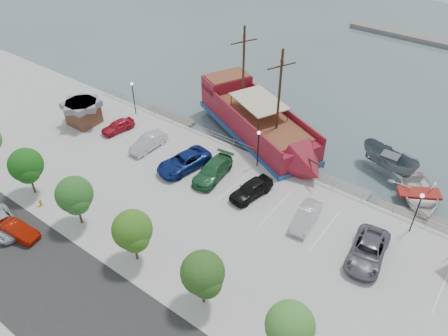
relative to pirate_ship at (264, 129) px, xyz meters
The scene contains 29 objects.
ground 11.78m from the pirate_ship, 78.50° to the right, with size 160.00×160.00×0.00m, color #435255.
street 27.46m from the pirate_ship, 85.18° to the right, with size 100.00×8.00×0.04m, color #242424.
sidewalk 21.49m from the pirate_ship, 83.83° to the right, with size 100.00×4.00×0.05m, color #AAA9A5.
seawall_railing 4.28m from the pirate_ship, 56.91° to the right, with size 50.00×0.06×1.00m.
pirate_ship is the anchor object (origin of this frame).
patrol_boat 13.84m from the pirate_ship, 14.97° to the left, with size 2.49×6.61×2.56m, color slate.
speedboat 17.51m from the pirate_ship, ahead, with size 4.97×6.96×1.44m, color white.
dock_west 13.13m from the pirate_ship, behind, with size 7.27×2.08×0.42m, color #696258.
dock_mid 10.17m from the pirate_ship, 12.37° to the right, with size 7.62×2.18×0.44m, color slate.
dock_east 18.64m from the pirate_ship, ahead, with size 7.65×2.19×0.44m, color slate.
shed 21.50m from the pirate_ship, 152.14° to the right, with size 3.56×3.56×2.90m.
street_van 27.99m from the pirate_ship, 112.29° to the right, with size 2.29×4.96×1.38m, color silver.
street_sedan 27.18m from the pirate_ship, 109.13° to the right, with size 1.47×4.22×1.39m, color #8D1202.
fire_hydrant 24.54m from the pirate_ship, 115.49° to the right, with size 0.26×0.26×0.75m.
lamp_post_left 16.52m from the pirate_ship, 162.87° to the right, with size 0.36×0.36×4.28m.
lamp_post_mid 5.64m from the pirate_ship, 64.52° to the right, with size 0.36×0.36×4.28m.
lamp_post_right 19.02m from the pirate_ship, 14.81° to the right, with size 0.36×0.36×4.28m.
tree_b 24.91m from the pirate_ship, 120.37° to the right, with size 3.30×3.20×5.00m.
tree_c 22.22m from the pirate_ship, 104.52° to the right, with size 3.30×3.20×5.00m.
tree_d 21.56m from the pirate_ship, 86.12° to the right, with size 3.30×3.20×5.00m.
tree_e 23.12m from the pirate_ship, 68.46° to the right, with size 3.30×3.20×5.00m.
tree_f 26.49m from the pirate_ship, 54.18° to the right, with size 3.30×3.20×5.00m.
parked_car_a 16.96m from the pirate_ship, 148.54° to the right, with size 1.61×3.99×1.36m, color #B31728.
parked_car_b 13.03m from the pirate_ship, 134.33° to the right, with size 1.61×4.62×1.52m, color silver.
parked_car_c 10.38m from the pirate_ship, 110.12° to the right, with size 2.75×5.95×1.65m, color navy.
parked_car_d 9.14m from the pirate_ship, 91.66° to the right, with size 2.27×5.58×1.62m, color #266035.
parked_car_e 10.21m from the pirate_ship, 64.20° to the right, with size 1.91×4.75×1.62m, color black.
parked_car_f 14.04m from the pirate_ship, 42.11° to the right, with size 1.59×4.55×1.50m, color silver.
parked_car_g 19.26m from the pirate_ship, 31.60° to the right, with size 2.71×5.87×1.63m, color #5A5A64.
Camera 1 is at (18.93, -24.97, 27.82)m, focal length 35.00 mm.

